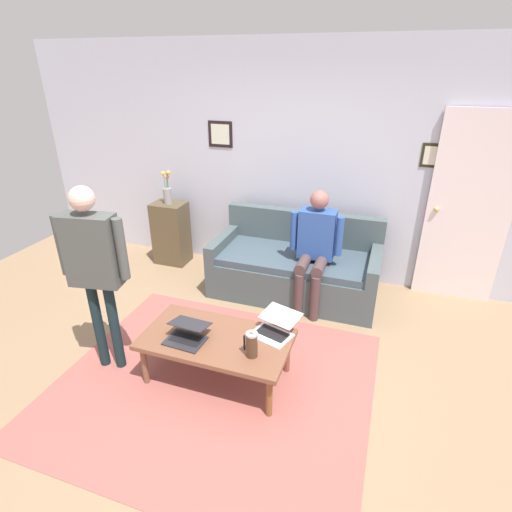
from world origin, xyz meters
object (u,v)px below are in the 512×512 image
coffee_table (216,342)px  couch (296,267)px  flower_vase (167,192)px  interior_door (468,211)px  laptop_left (187,335)px  side_shelf (171,233)px  laptop_center (275,328)px  person_seated (315,244)px  person_standing (93,259)px  french_press (252,344)px

coffee_table → couch: bearing=-99.4°
flower_vase → interior_door: bearing=-175.7°
laptop_left → side_shelf: side_shelf is taller
laptop_center → person_seated: 1.21m
interior_door → person_standing: bearing=37.9°
coffee_table → side_shelf: bearing=-51.5°
laptop_left → person_seated: size_ratio=0.26×
laptop_left → french_press: bearing=177.9°
interior_door → french_press: bearing=53.9°
coffee_table → laptop_center: bearing=-153.5°
interior_door → laptop_center: 2.51m
coffee_table → flower_vase: bearing=-51.5°
coffee_table → laptop_center: size_ratio=2.75×
flower_vase → laptop_center: bearing=139.3°
couch → side_shelf: 1.76m
interior_door → laptop_center: size_ratio=4.65×
french_press → side_shelf: bearing=-47.1°
couch → flower_vase: size_ratio=4.43×
person_standing → interior_door: bearing=-142.1°
laptop_left → person_standing: (0.73, 0.07, 0.59)m
interior_door → laptop_center: (1.55, 1.89, -0.57)m
flower_vase → person_seated: person_seated is taller
laptop_left → french_press: french_press is taller
flower_vase → side_shelf: bearing=67.3°
person_seated → couch: bearing=-42.9°
person_standing → person_seated: size_ratio=1.28×
person_standing → french_press: bearing=-177.9°
laptop_left → person_standing: bearing=5.2°
couch → person_standing: 2.28m
coffee_table → flower_vase: 2.44m
interior_door → person_standing: 3.70m
couch → laptop_center: (-0.16, 1.40, 0.15)m
laptop_left → interior_door: bearing=-134.8°
couch → person_standing: person_standing is taller
laptop_left → laptop_center: (-0.64, -0.31, 0.00)m
couch → person_standing: size_ratio=1.13×
coffee_table → french_press: bearing=161.6°
french_press → side_shelf: side_shelf is taller
interior_door → laptop_center: bearing=50.8°
coffee_table → french_press: 0.40m
coffee_table → side_shelf: size_ratio=1.48×
laptop_center → person_standing: bearing=15.4°
french_press → person_seated: bearing=-96.1°
laptop_center → flower_vase: (1.90, -1.63, 0.51)m
french_press → coffee_table: bearing=-18.4°
laptop_center → french_press: 0.35m
laptop_center → flower_vase: 2.56m
couch → person_seated: person_seated is taller
person_seated → interior_door: bearing=-153.9°
couch → coffee_table: (0.27, 1.62, 0.06)m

